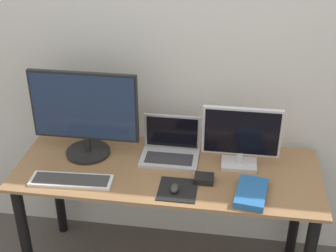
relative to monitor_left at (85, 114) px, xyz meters
The scene contains 10 objects.
wall_back 0.60m from the monitor_left, 32.54° to the left, with size 7.00×0.05×2.50m.
desk 0.60m from the monitor_left, 10.41° to the right, with size 1.59×0.62×0.73m.
monitor_left is the anchor object (origin of this frame).
monitor_right 0.83m from the monitor_left, ahead, with size 0.40×0.13×0.34m.
laptop 0.50m from the monitor_left, ahead, with size 0.31×0.21×0.22m.
keyboard 0.36m from the monitor_left, 90.96° to the right, with size 0.42×0.14×0.02m.
mousepad 0.64m from the monitor_left, 26.27° to the right, with size 0.19×0.20×0.00m.
mouse 0.63m from the monitor_left, 28.27° to the right, with size 0.04×0.06×0.03m.
book 0.95m from the monitor_left, 16.22° to the right, with size 0.17×0.25×0.04m.
power_brick 0.71m from the monitor_left, 14.70° to the right, with size 0.10×0.08×0.03m.
Camera 1 is at (0.30, -1.71, 2.11)m, focal length 50.00 mm.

